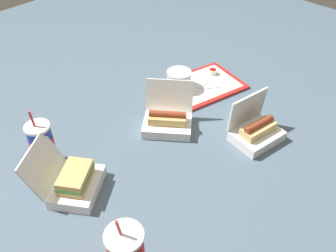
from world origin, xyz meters
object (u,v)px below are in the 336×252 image
object	(u,v)px
cake_container	(179,80)
plastic_fork	(208,88)
ketchup_cup	(213,71)
clamshell_hotdog_right	(256,131)
food_tray	(201,86)
clamshell_sandwich_center	(73,181)
soda_cup_corner	(42,144)
clamshell_hotdog_corner	(168,120)

from	to	relation	value
cake_container	plastic_fork	size ratio (longest dim) A/B	1.03
ketchup_cup	clamshell_hotdog_right	size ratio (longest dim) A/B	0.20
food_tray	clamshell_sandwich_center	xyz separation A→B (m)	(0.77, 0.09, 0.04)
ketchup_cup	plastic_fork	size ratio (longest dim) A/B	0.36
ketchup_cup	plastic_fork	world-z (taller)	ketchup_cup
plastic_fork	clamshell_hotdog_right	size ratio (longest dim) A/B	0.54
cake_container	clamshell_sandwich_center	bearing A→B (deg)	12.40
plastic_fork	soda_cup_corner	bearing A→B (deg)	24.20
cake_container	plastic_fork	xyz separation A→B (m)	(-0.09, 0.10, -0.04)
cake_container	clamshell_hotdog_corner	bearing A→B (deg)	33.24
clamshell_hotdog_corner	soda_cup_corner	distance (m)	0.48
soda_cup_corner	clamshell_hotdog_right	bearing A→B (deg)	143.23
ketchup_cup	clamshell_hotdog_right	world-z (taller)	clamshell_hotdog_right
clamshell_hotdog_corner	clamshell_hotdog_right	bearing A→B (deg)	122.86
ketchup_cup	food_tray	bearing A→B (deg)	11.27
cake_container	soda_cup_corner	world-z (taller)	soda_cup_corner
plastic_fork	clamshell_hotdog_right	world-z (taller)	clamshell_hotdog_right
food_tray	soda_cup_corner	distance (m)	0.77
ketchup_cup	plastic_fork	bearing A→B (deg)	30.00
clamshell_hotdog_right	plastic_fork	bearing A→B (deg)	-111.03
ketchup_cup	clamshell_hotdog_corner	distance (m)	0.44
clamshell_sandwich_center	soda_cup_corner	xyz separation A→B (m)	(-0.01, -0.18, 0.05)
food_tray	plastic_fork	distance (m)	0.04
soda_cup_corner	plastic_fork	bearing A→B (deg)	170.10
clamshell_hotdog_corner	soda_cup_corner	xyz separation A→B (m)	(0.45, -0.18, 0.05)
cake_container	clamshell_hotdog_right	size ratio (longest dim) A/B	0.55
clamshell_hotdog_right	food_tray	bearing A→B (deg)	-108.77
food_tray	clamshell_sandwich_center	world-z (taller)	clamshell_sandwich_center
clamshell_sandwich_center	clamshell_hotdog_right	bearing A→B (deg)	155.49
food_tray	cake_container	size ratio (longest dim) A/B	3.72
clamshell_hotdog_corner	clamshell_hotdog_right	world-z (taller)	clamshell_hotdog_right
cake_container	food_tray	bearing A→B (deg)	145.77
cake_container	clamshell_hotdog_right	distance (m)	0.44
food_tray	plastic_fork	size ratio (longest dim) A/B	3.82
soda_cup_corner	food_tray	bearing A→B (deg)	173.14
ketchup_cup	clamshell_sandwich_center	distance (m)	0.89
food_tray	soda_cup_corner	world-z (taller)	soda_cup_corner
food_tray	ketchup_cup	size ratio (longest dim) A/B	10.51
food_tray	ketchup_cup	world-z (taller)	ketchup_cup
plastic_fork	clamshell_hotdog_corner	xyz separation A→B (m)	(0.32, 0.05, 0.03)
plastic_fork	ketchup_cup	bearing A→B (deg)	-115.89
cake_container	plastic_fork	world-z (taller)	cake_container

